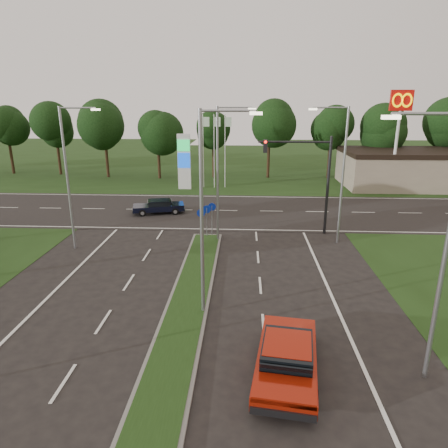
{
  "coord_description": "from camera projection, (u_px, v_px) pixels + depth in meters",
  "views": [
    {
      "loc": [
        2.59,
        -10.17,
        9.21
      ],
      "look_at": [
        1.4,
        12.75,
        2.2
      ],
      "focal_mm": 32.0,
      "sensor_mm": 36.0,
      "label": 1
    }
  ],
  "objects": [
    {
      "name": "streetlight_median_near",
      "position": [
        206.0,
        205.0,
        16.73
      ],
      "size": [
        2.53,
        0.22,
        9.0
      ],
      "color": "gray",
      "rests_on": "ground"
    },
    {
      "name": "median_signs",
      "position": [
        207.0,
        215.0,
        27.69
      ],
      "size": [
        1.16,
        1.76,
        2.38
      ],
      "color": "gray",
      "rests_on": "ground"
    },
    {
      "name": "red_sedan",
      "position": [
        287.0,
        357.0,
        13.88
      ],
      "size": [
        2.67,
        5.12,
        1.34
      ],
      "rotation": [
        0.0,
        0.0,
        -0.14
      ],
      "color": "maroon",
      "rests_on": "ground"
    },
    {
      "name": "gas_pylon",
      "position": [
        186.0,
        160.0,
        43.35
      ],
      "size": [
        5.8,
        1.26,
        8.0
      ],
      "color": "silver",
      "rests_on": "ground"
    },
    {
      "name": "verge_far",
      "position": [
        229.0,
        161.0,
        65.06
      ],
      "size": [
        160.0,
        50.0,
        0.02
      ],
      "primitive_type": "cube",
      "color": "#1C3311",
      "rests_on": "ground"
    },
    {
      "name": "cross_road",
      "position": [
        215.0,
        211.0,
        35.45
      ],
      "size": [
        160.0,
        12.0,
        0.02
      ],
      "primitive_type": "cube",
      "color": "black",
      "rests_on": "ground"
    },
    {
      "name": "streetlight_median_far",
      "position": [
        221.0,
        168.0,
        26.28
      ],
      "size": [
        2.53,
        0.22,
        9.0
      ],
      "color": "gray",
      "rests_on": "ground"
    },
    {
      "name": "treeline_far",
      "position": [
        225.0,
        123.0,
        48.67
      ],
      "size": [
        6.0,
        6.0,
        9.9
      ],
      "color": "black",
      "rests_on": "ground"
    },
    {
      "name": "ground",
      "position": [
        159.0,
        408.0,
        12.53
      ],
      "size": [
        160.0,
        160.0,
        0.0
      ],
      "primitive_type": "plane",
      "color": "black",
      "rests_on": "ground"
    },
    {
      "name": "streetlight_right_far",
      "position": [
        340.0,
        169.0,
        25.89
      ],
      "size": [
        2.53,
        0.22,
        9.0
      ],
      "rotation": [
        0.0,
        0.0,
        3.14
      ],
      "color": "gray",
      "rests_on": "ground"
    },
    {
      "name": "median_kerb",
      "position": [
        179.0,
        336.0,
        16.33
      ],
      "size": [
        2.0,
        26.0,
        0.12
      ],
      "primitive_type": "cube",
      "color": "slate",
      "rests_on": "ground"
    },
    {
      "name": "traffic_signal",
      "position": [
        310.0,
        170.0,
        28.0
      ],
      "size": [
        5.1,
        0.42,
        7.0
      ],
      "color": "black",
      "rests_on": "ground"
    },
    {
      "name": "streetlight_left_far",
      "position": [
        70.0,
        172.0,
        24.83
      ],
      "size": [
        2.53,
        0.22,
        9.0
      ],
      "color": "gray",
      "rests_on": "ground"
    },
    {
      "name": "streetlight_right_near",
      "position": [
        441.0,
        240.0,
        12.52
      ],
      "size": [
        2.53,
        0.22,
        9.0
      ],
      "rotation": [
        0.0,
        0.0,
        3.14
      ],
      "color": "gray",
      "rests_on": "ground"
    },
    {
      "name": "mcdonalds_sign",
      "position": [
        400.0,
        115.0,
        39.84
      ],
      "size": [
        2.2,
        0.47,
        10.4
      ],
      "color": "silver",
      "rests_on": "ground"
    },
    {
      "name": "commercial_building",
      "position": [
        416.0,
        169.0,
        45.23
      ],
      "size": [
        16.0,
        9.0,
        4.0
      ],
      "primitive_type": "cube",
      "color": "gray",
      "rests_on": "ground"
    },
    {
      "name": "navy_sedan",
      "position": [
        159.0,
        206.0,
        34.38
      ],
      "size": [
        4.58,
        2.7,
        1.18
      ],
      "rotation": [
        0.0,
        0.0,
        1.8
      ],
      "color": "black",
      "rests_on": "ground"
    }
  ]
}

